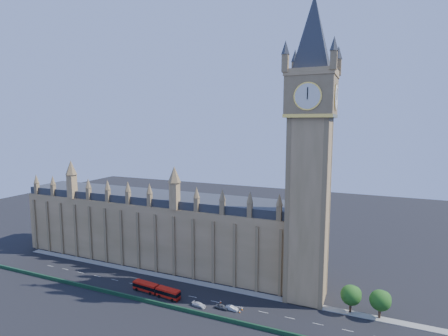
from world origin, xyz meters
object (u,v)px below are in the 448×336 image
at_px(red_bus, 156,290).
at_px(car_white, 199,305).
at_px(car_grey, 222,307).
at_px(car_silver, 232,308).

distance_m(red_bus, car_white, 16.79).
bearing_deg(car_white, red_bus, 90.84).
height_order(car_grey, car_silver, car_grey).
distance_m(car_grey, car_silver, 3.03).
bearing_deg(red_bus, car_grey, 6.03).
height_order(car_silver, car_white, car_silver).
xyz_separation_m(red_bus, car_white, (16.69, -1.52, -0.97)).
height_order(car_grey, car_white, car_grey).
distance_m(red_bus, car_grey, 23.74).
bearing_deg(car_silver, car_grey, 99.00).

